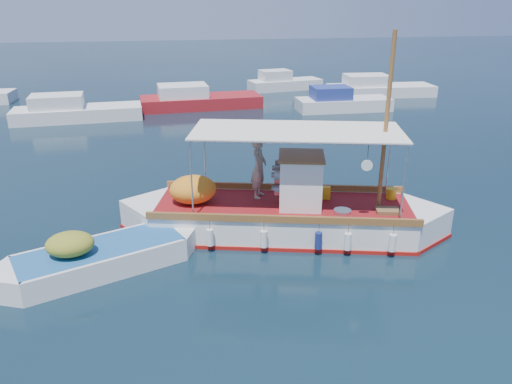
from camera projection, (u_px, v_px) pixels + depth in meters
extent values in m
plane|color=black|center=(293.00, 240.00, 15.48)|extent=(160.00, 160.00, 0.00)
cube|color=white|center=(283.00, 222.00, 15.86)|extent=(8.30, 4.51, 1.16)
cube|color=white|center=(161.00, 218.00, 16.11)|extent=(2.55, 2.55, 1.16)
cube|color=white|center=(409.00, 225.00, 15.61)|extent=(2.55, 2.55, 1.16)
cube|color=#9D140F|center=(283.00, 231.00, 15.99)|extent=(8.42, 4.61, 0.19)
cube|color=maroon|center=(283.00, 205.00, 15.66)|extent=(8.25, 4.30, 0.06)
cube|color=brown|center=(284.00, 187.00, 16.84)|extent=(7.78, 2.08, 0.21)
cube|color=brown|center=(282.00, 219.00, 14.38)|extent=(7.78, 2.08, 0.21)
cube|color=white|center=(301.00, 182.00, 15.33)|extent=(1.56, 1.64, 1.58)
cube|color=brown|center=(302.00, 156.00, 15.03)|extent=(1.69, 1.77, 0.06)
cylinder|color=slate|center=(278.00, 175.00, 14.95)|extent=(0.35, 0.57, 0.53)
cylinder|color=slate|center=(279.00, 168.00, 15.57)|extent=(0.35, 0.57, 0.53)
cylinder|color=slate|center=(278.00, 189.00, 15.47)|extent=(0.35, 0.57, 0.53)
cylinder|color=brown|center=(386.00, 124.00, 14.51)|extent=(0.15, 0.15, 5.26)
cylinder|color=brown|center=(356.00, 138.00, 14.71)|extent=(1.86, 0.55, 0.08)
cylinder|color=silver|center=(205.00, 156.00, 16.46)|extent=(0.06, 0.06, 2.37)
cylinder|color=silver|center=(192.00, 180.00, 14.31)|extent=(0.06, 0.06, 2.37)
cylinder|color=silver|center=(389.00, 160.00, 16.08)|extent=(0.06, 0.06, 2.37)
cylinder|color=silver|center=(404.00, 185.00, 13.93)|extent=(0.06, 0.06, 2.37)
cube|color=silver|center=(297.00, 131.00, 14.76)|extent=(6.64, 3.99, 0.04)
ellipsoid|color=orange|center=(193.00, 189.00, 15.67)|extent=(1.74, 1.58, 0.88)
cube|color=orange|center=(326.00, 193.00, 16.03)|extent=(0.30, 0.25, 0.42)
cylinder|color=orange|center=(391.00, 194.00, 16.05)|extent=(0.38, 0.38, 0.36)
cube|color=brown|center=(388.00, 211.00, 15.04)|extent=(0.78, 0.63, 0.13)
cylinder|color=#B2B2B2|center=(342.00, 212.00, 14.98)|extent=(0.64, 0.64, 0.13)
cylinder|color=white|center=(367.00, 165.00, 13.85)|extent=(0.31, 0.11, 0.32)
cylinder|color=white|center=(210.00, 237.00, 14.58)|extent=(0.26, 0.26, 0.51)
cylinder|color=navy|center=(318.00, 241.00, 14.39)|extent=(0.26, 0.26, 0.51)
cylinder|color=white|center=(392.00, 243.00, 14.25)|extent=(0.26, 0.26, 0.51)
imported|color=#A59C88|center=(259.00, 168.00, 15.92)|extent=(0.75, 0.86, 1.99)
cube|color=white|center=(102.00, 261.00, 13.74)|extent=(4.69, 3.25, 0.85)
cube|color=white|center=(16.00, 284.00, 12.63)|extent=(1.58, 1.58, 0.85)
cube|color=white|center=(175.00, 242.00, 14.84)|extent=(1.58, 1.58, 0.85)
cube|color=#215A98|center=(100.00, 248.00, 13.59)|extent=(4.62, 3.07, 0.05)
ellipsoid|color=olive|center=(70.00, 244.00, 13.08)|extent=(1.55, 1.43, 0.63)
cube|color=silver|center=(78.00, 115.00, 30.59)|extent=(7.73, 2.93, 1.00)
cube|color=silver|center=(57.00, 101.00, 30.00)|extent=(3.17, 2.25, 0.80)
cube|color=maroon|center=(201.00, 103.00, 34.06)|extent=(8.23, 3.31, 1.00)
cube|color=silver|center=(183.00, 91.00, 33.46)|extent=(3.37, 2.58, 0.80)
cube|color=silver|center=(343.00, 106.00, 33.26)|extent=(6.20, 2.26, 1.00)
cube|color=navy|center=(331.00, 93.00, 32.78)|extent=(2.49, 1.90, 0.80)
cube|color=silver|center=(380.00, 92.00, 38.27)|extent=(8.13, 3.14, 1.00)
cube|color=silver|center=(366.00, 80.00, 37.81)|extent=(3.33, 2.42, 0.80)
cube|color=silver|center=(285.00, 86.00, 40.78)|extent=(6.17, 3.03, 1.00)
cube|color=silver|center=(275.00, 75.00, 40.16)|extent=(2.63, 2.10, 0.80)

